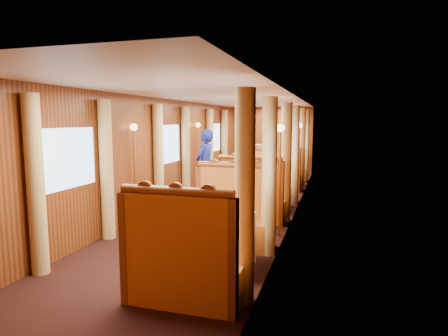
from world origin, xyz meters
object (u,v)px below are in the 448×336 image
at_px(rose_vase_mid, 262,169).
at_px(banquette_mid_fwd, 252,201).
at_px(banquette_far_fwd, 278,176).
at_px(rose_vase_far, 284,155).
at_px(table_mid, 261,194).
at_px(table_far, 282,173).
at_px(fruit_plate, 233,219).
at_px(banquette_near_aft, 232,220).
at_px(table_near, 212,242).
at_px(passenger, 267,173).
at_px(teapot_back, 209,209).
at_px(steward, 205,165).
at_px(banquette_mid_aft, 269,184).
at_px(banquette_near_fwd, 183,267).
at_px(tea_tray, 202,215).
at_px(banquette_far_aft, 286,167).
at_px(teapot_right, 210,213).
at_px(teapot_left, 195,211).

bearing_deg(rose_vase_mid, banquette_mid_fwd, -90.10).
distance_m(banquette_far_fwd, rose_vase_far, 1.17).
height_order(banquette_mid_fwd, banquette_far_fwd, same).
height_order(table_mid, table_far, same).
relative_size(fruit_plate, rose_vase_far, 0.56).
bearing_deg(banquette_near_aft, rose_vase_mid, 89.96).
distance_m(table_near, passenger, 4.25).
height_order(teapot_back, steward, steward).
xyz_separation_m(banquette_mid_aft, table_far, (0.00, 2.49, -0.05)).
height_order(banquette_near_fwd, banquette_far_fwd, same).
height_order(tea_tray, teapot_back, teapot_back).
bearing_deg(banquette_near_aft, banquette_far_aft, 90.00).
bearing_deg(banquette_far_fwd, teapot_right, -89.86).
xyz_separation_m(rose_vase_mid, passenger, (-0.00, 0.75, -0.19)).
bearing_deg(teapot_left, banquette_far_aft, 80.91).
relative_size(banquette_mid_fwd, table_far, 1.28).
relative_size(banquette_far_aft, teapot_back, 9.29).
bearing_deg(rose_vase_mid, steward, 158.09).
distance_m(banquette_mid_aft, steward, 1.66).
relative_size(table_mid, table_far, 1.00).
bearing_deg(banquette_mid_aft, banquette_far_fwd, 90.00).
bearing_deg(table_near, banquette_mid_aft, 90.00).
xyz_separation_m(banquette_far_fwd, rose_vase_mid, (0.00, -2.50, 0.50)).
distance_m(table_far, teapot_left, 7.15).
relative_size(banquette_near_aft, banquette_mid_aft, 1.00).
relative_size(banquette_far_aft, tea_tray, 3.94).
distance_m(banquette_near_aft, rose_vase_mid, 2.52).
bearing_deg(steward, banquette_near_fwd, 27.48).
xyz_separation_m(banquette_near_aft, rose_vase_far, (0.03, 6.03, 0.50)).
xyz_separation_m(banquette_near_aft, tea_tray, (-0.12, -1.05, 0.33)).
bearing_deg(banquette_near_aft, table_far, 90.00).
height_order(banquette_mid_fwd, rose_vase_far, banquette_mid_fwd).
height_order(banquette_near_fwd, teapot_right, banquette_near_fwd).
bearing_deg(banquette_near_aft, teapot_right, -89.23).
bearing_deg(rose_vase_mid, teapot_right, -89.78).
height_order(table_near, table_mid, same).
distance_m(rose_vase_mid, steward, 1.66).
height_order(banquette_near_fwd, banquette_mid_fwd, same).
distance_m(banquette_near_aft, table_mid, 2.49).
height_order(banquette_far_aft, fruit_plate, banquette_far_aft).
distance_m(banquette_far_aft, steward, 4.23).
distance_m(table_near, teapot_right, 0.46).
distance_m(teapot_left, teapot_right, 0.20).
bearing_deg(teapot_left, tea_tray, 48.26).
relative_size(rose_vase_mid, passenger, 0.47).
relative_size(banquette_near_aft, rose_vase_mid, 3.72).
bearing_deg(rose_vase_mid, table_mid, 97.94).
xyz_separation_m(table_near, banquette_near_aft, (0.00, 1.01, 0.05)).
xyz_separation_m(banquette_near_aft, steward, (-1.54, 3.09, 0.47)).
relative_size(banquette_near_fwd, rose_vase_mid, 3.72).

